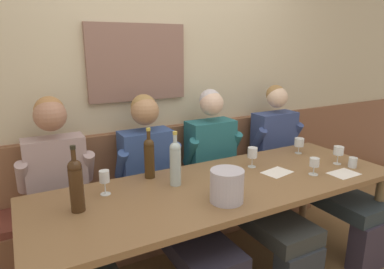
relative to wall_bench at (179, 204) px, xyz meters
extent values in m
cube|color=beige|center=(0.00, 0.26, 1.12)|extent=(6.80, 0.08, 2.80)
cube|color=#826155|center=(-0.25, 0.20, 1.21)|extent=(0.81, 0.04, 0.61)
cube|color=brown|center=(0.00, 0.21, 0.19)|extent=(6.80, 0.03, 0.94)
cube|color=brown|center=(0.00, -0.02, -0.06)|extent=(2.82, 0.42, 0.44)
cube|color=brown|center=(0.00, -0.02, 0.18)|extent=(2.77, 0.39, 0.05)
cube|color=brown|center=(0.00, 0.17, 0.43)|extent=(2.82, 0.04, 0.45)
cube|color=brown|center=(0.00, -0.68, 0.43)|extent=(2.52, 0.87, 0.04)
cylinder|color=olive|center=(1.19, -1.05, 0.07)|extent=(0.07, 0.07, 0.69)
cylinder|color=olive|center=(-1.19, -0.32, 0.07)|extent=(0.07, 0.07, 0.69)
cylinder|color=brown|center=(1.19, -0.32, 0.07)|extent=(0.07, 0.07, 0.69)
cube|color=#2A3335|center=(-0.97, -0.61, 0.15)|extent=(0.34, 1.11, 0.11)
cube|color=#A28B8C|center=(-0.97, -0.02, 0.47)|extent=(0.41, 0.18, 0.53)
sphere|color=#A4735A|center=(-0.97, -0.03, 0.90)|extent=(0.22, 0.22, 0.22)
sphere|color=#A17142|center=(-0.97, 0.00, 0.92)|extent=(0.20, 0.20, 0.20)
cylinder|color=#A28B8C|center=(-1.18, -0.05, 0.50)|extent=(0.08, 0.20, 0.27)
cylinder|color=#A28B8C|center=(-0.75, -0.05, 0.50)|extent=(0.08, 0.20, 0.27)
cube|color=#252331|center=(-0.29, -0.61, 0.15)|extent=(0.34, 1.11, 0.11)
cube|color=#334E8D|center=(-0.29, -0.02, 0.46)|extent=(0.41, 0.21, 0.49)
sphere|color=#AA7E58|center=(-0.29, -0.03, 0.86)|extent=(0.22, 0.22, 0.22)
sphere|color=#997746|center=(-0.29, 0.00, 0.89)|extent=(0.20, 0.20, 0.20)
cylinder|color=#334E8D|center=(-0.51, -0.06, 0.47)|extent=(0.08, 0.20, 0.27)
cylinder|color=#334E8D|center=(-0.07, -0.06, 0.47)|extent=(0.08, 0.20, 0.27)
cube|color=#2F3332|center=(0.31, -0.61, 0.15)|extent=(0.35, 1.11, 0.11)
cube|color=#246872|center=(0.31, -0.02, 0.46)|extent=(0.42, 0.22, 0.51)
sphere|color=beige|center=(0.31, -0.03, 0.87)|extent=(0.20, 0.20, 0.20)
sphere|color=silver|center=(0.31, 0.00, 0.90)|extent=(0.19, 0.19, 0.19)
cylinder|color=#246872|center=(0.09, -0.06, 0.49)|extent=(0.08, 0.20, 0.27)
cylinder|color=#246872|center=(0.53, -0.06, 0.49)|extent=(0.08, 0.20, 0.27)
cube|color=#342D3E|center=(1.04, -1.12, -0.09)|extent=(0.33, 0.14, 0.38)
cube|color=#29353B|center=(1.04, -0.61, 0.15)|extent=(0.37, 1.11, 0.11)
cube|color=#34467D|center=(1.04, -0.02, 0.46)|extent=(0.44, 0.20, 0.51)
sphere|color=beige|center=(1.04, -0.03, 0.87)|extent=(0.20, 0.20, 0.20)
sphere|color=#9A7444|center=(1.04, 0.00, 0.89)|extent=(0.18, 0.18, 0.18)
cylinder|color=#34467D|center=(0.81, -0.05, 0.49)|extent=(0.08, 0.20, 0.27)
cylinder|color=#34467D|center=(1.27, -0.05, 0.49)|extent=(0.08, 0.20, 0.27)
cylinder|color=#B3B3C3|center=(-0.13, -0.91, 0.55)|extent=(0.20, 0.20, 0.20)
cylinder|color=#ABC1C1|center=(-0.29, -0.55, 0.57)|extent=(0.07, 0.07, 0.24)
sphere|color=#ABC1C1|center=(-0.29, -0.55, 0.71)|extent=(0.07, 0.07, 0.07)
cylinder|color=#ABC1C1|center=(-0.29, -0.55, 0.76)|extent=(0.03, 0.03, 0.08)
cylinder|color=gold|center=(-0.29, -0.55, 0.81)|extent=(0.03, 0.03, 0.02)
cylinder|color=#3B2614|center=(-0.93, -0.61, 0.58)|extent=(0.08, 0.08, 0.25)
sphere|color=#3B2614|center=(-0.93, -0.61, 0.72)|extent=(0.08, 0.08, 0.08)
cylinder|color=#3B2614|center=(-0.93, -0.61, 0.77)|extent=(0.03, 0.03, 0.09)
cylinder|color=black|center=(-0.93, -0.61, 0.82)|extent=(0.03, 0.03, 0.02)
cylinder|color=#3E2B13|center=(-0.39, -0.35, 0.57)|extent=(0.07, 0.07, 0.23)
sphere|color=#3E2B13|center=(-0.39, -0.35, 0.70)|extent=(0.07, 0.07, 0.07)
cylinder|color=#3E2B13|center=(-0.39, -0.35, 0.75)|extent=(0.03, 0.03, 0.08)
cylinder|color=gold|center=(-0.39, -0.35, 0.80)|extent=(0.03, 0.03, 0.02)
cylinder|color=silver|center=(0.37, -0.52, 0.45)|extent=(0.06, 0.06, 0.00)
cylinder|color=silver|center=(0.37, -0.52, 0.49)|extent=(0.01, 0.01, 0.07)
cylinder|color=silver|center=(0.37, -0.52, 0.57)|extent=(0.07, 0.07, 0.08)
cylinder|color=#E0E578|center=(0.37, -0.52, 0.54)|extent=(0.06, 0.06, 0.03)
cylinder|color=silver|center=(-0.74, -0.47, 0.45)|extent=(0.06, 0.06, 0.00)
cylinder|color=silver|center=(-0.74, -0.47, 0.49)|extent=(0.01, 0.01, 0.08)
cylinder|color=silver|center=(-0.74, -0.47, 0.57)|extent=(0.06, 0.06, 0.07)
cylinder|color=#E1DD85|center=(-0.74, -0.47, 0.54)|extent=(0.06, 0.06, 0.02)
cylinder|color=silver|center=(0.93, -0.45, 0.45)|extent=(0.06, 0.06, 0.00)
cylinder|color=silver|center=(0.93, -0.45, 0.49)|extent=(0.01, 0.01, 0.06)
cylinder|color=silver|center=(0.93, -0.45, 0.55)|extent=(0.08, 0.08, 0.07)
cylinder|color=#E5E58C|center=(0.93, -0.45, 0.53)|extent=(0.07, 0.07, 0.02)
cylinder|color=silver|center=(0.66, -0.86, 0.45)|extent=(0.07, 0.07, 0.00)
cylinder|color=silver|center=(0.66, -0.86, 0.49)|extent=(0.01, 0.01, 0.06)
cylinder|color=silver|center=(0.66, -0.86, 0.55)|extent=(0.07, 0.07, 0.06)
cylinder|color=silver|center=(1.00, -0.79, 0.45)|extent=(0.06, 0.06, 0.00)
cylinder|color=silver|center=(1.00, -0.79, 0.49)|extent=(0.01, 0.01, 0.07)
cylinder|color=silver|center=(1.00, -0.79, 0.56)|extent=(0.08, 0.08, 0.06)
cylinder|color=#EDD37A|center=(1.00, -0.79, 0.54)|extent=(0.07, 0.07, 0.02)
cylinder|color=silver|center=(1.04, -0.89, 0.49)|extent=(0.06, 0.06, 0.08)
cube|color=white|center=(0.46, -0.70, 0.45)|extent=(0.23, 0.19, 0.00)
cube|color=white|center=(0.87, -0.95, 0.45)|extent=(0.21, 0.15, 0.00)
camera|label=1|loc=(-1.19, -2.44, 1.36)|focal=31.72mm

